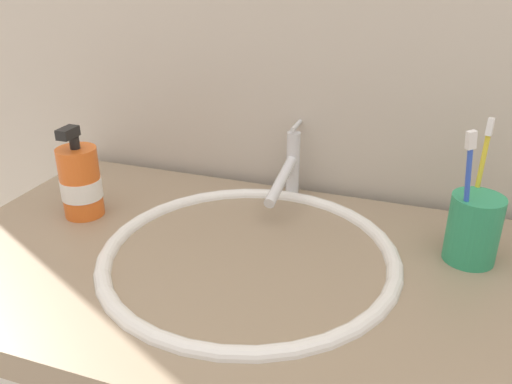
{
  "coord_description": "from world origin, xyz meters",
  "views": [
    {
      "loc": [
        0.21,
        -0.6,
        1.27
      ],
      "look_at": [
        -0.02,
        0.05,
        0.95
      ],
      "focal_mm": 36.98,
      "sensor_mm": 36.0,
      "label": 1
    }
  ],
  "objects_px": {
    "toothbrush_blue": "(467,190)",
    "soap_dispenser": "(81,182)",
    "toothbrush_cup": "(473,229)",
    "faucet": "(289,169)",
    "toothbrush_yellow": "(479,177)"
  },
  "relations": [
    {
      "from": "toothbrush_cup",
      "to": "toothbrush_blue",
      "type": "relative_size",
      "value": 0.51
    },
    {
      "from": "faucet",
      "to": "soap_dispenser",
      "type": "distance_m",
      "value": 0.35
    },
    {
      "from": "toothbrush_cup",
      "to": "toothbrush_blue",
      "type": "bearing_deg",
      "value": -133.67
    },
    {
      "from": "faucet",
      "to": "toothbrush_blue",
      "type": "bearing_deg",
      "value": -23.84
    },
    {
      "from": "toothbrush_blue",
      "to": "toothbrush_cup",
      "type": "bearing_deg",
      "value": 46.33
    },
    {
      "from": "toothbrush_yellow",
      "to": "soap_dispenser",
      "type": "relative_size",
      "value": 1.24
    },
    {
      "from": "toothbrush_yellow",
      "to": "soap_dispenser",
      "type": "distance_m",
      "value": 0.62
    },
    {
      "from": "faucet",
      "to": "toothbrush_blue",
      "type": "xyz_separation_m",
      "value": [
        0.28,
        -0.12,
        0.06
      ]
    },
    {
      "from": "toothbrush_blue",
      "to": "toothbrush_yellow",
      "type": "bearing_deg",
      "value": 73.17
    },
    {
      "from": "faucet",
      "to": "toothbrush_yellow",
      "type": "relative_size",
      "value": 0.92
    },
    {
      "from": "faucet",
      "to": "toothbrush_yellow",
      "type": "xyz_separation_m",
      "value": [
        0.3,
        -0.07,
        0.06
      ]
    },
    {
      "from": "faucet",
      "to": "toothbrush_blue",
      "type": "distance_m",
      "value": 0.31
    },
    {
      "from": "toothbrush_cup",
      "to": "soap_dispenser",
      "type": "height_order",
      "value": "soap_dispenser"
    },
    {
      "from": "faucet",
      "to": "toothbrush_yellow",
      "type": "distance_m",
      "value": 0.31
    },
    {
      "from": "toothbrush_blue",
      "to": "soap_dispenser",
      "type": "xyz_separation_m",
      "value": [
        -0.59,
        -0.04,
        -0.06
      ]
    }
  ]
}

